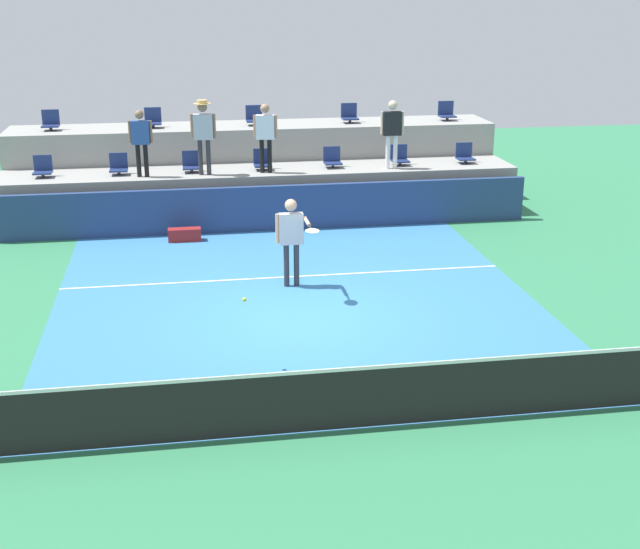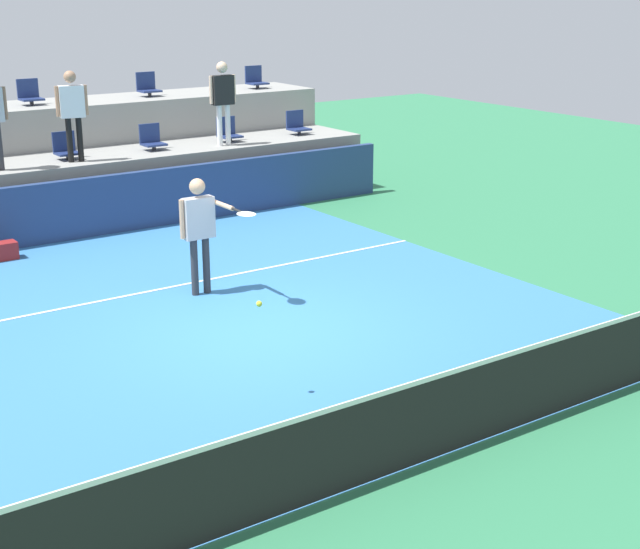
{
  "view_description": "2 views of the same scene",
  "coord_description": "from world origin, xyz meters",
  "px_view_note": "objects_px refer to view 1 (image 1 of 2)",
  "views": [
    {
      "loc": [
        -1.99,
        -14.0,
        5.68
      ],
      "look_at": [
        0.17,
        -0.9,
        1.16
      ],
      "focal_mm": 47.84,
      "sensor_mm": 36.0,
      "label": 1
    },
    {
      "loc": [
        -6.09,
        -10.1,
        4.52
      ],
      "look_at": [
        0.17,
        -1.11,
        1.05
      ],
      "focal_mm": 52.18,
      "sensor_mm": 36.0,
      "label": 2
    }
  ],
  "objects_px": {
    "stadium_chair_upper_far_left": "(51,122)",
    "stadium_chair_upper_left": "(153,119)",
    "stadium_chair_upper_right": "(349,115)",
    "stadium_chair_lower_left": "(119,166)",
    "spectator_with_hat": "(203,129)",
    "spectator_leaning_on_rail": "(141,137)",
    "stadium_chair_lower_mid_left": "(191,163)",
    "stadium_chair_lower_right": "(399,157)",
    "tennis_player": "(292,233)",
    "spectator_in_white": "(265,131)",
    "stadium_chair_upper_far_right": "(447,112)",
    "tennis_ball": "(244,300)",
    "stadium_chair_lower_center": "(262,161)",
    "spectator_in_grey": "(392,128)",
    "stadium_chair_upper_center": "(254,117)",
    "stadium_chair_lower_far_left": "(43,168)",
    "stadium_chair_lower_mid_right": "(332,159)",
    "stadium_chair_lower_far_right": "(465,155)",
    "equipment_bag": "(185,235)"
  },
  "relations": [
    {
      "from": "stadium_chair_lower_far_left",
      "to": "stadium_chair_lower_far_right",
      "type": "bearing_deg",
      "value": 0.0
    },
    {
      "from": "stadium_chair_lower_left",
      "to": "spectator_with_hat",
      "type": "relative_size",
      "value": 0.29
    },
    {
      "from": "stadium_chair_upper_right",
      "to": "spectator_in_grey",
      "type": "bearing_deg",
      "value": -73.16
    },
    {
      "from": "stadium_chair_lower_mid_left",
      "to": "spectator_with_hat",
      "type": "xyz_separation_m",
      "value": [
        0.32,
        -0.38,
        0.92
      ]
    },
    {
      "from": "tennis_player",
      "to": "spectator_leaning_on_rail",
      "type": "bearing_deg",
      "value": 120.76
    },
    {
      "from": "stadium_chair_upper_left",
      "to": "spectator_in_white",
      "type": "xyz_separation_m",
      "value": [
        2.76,
        -2.18,
        -0.04
      ]
    },
    {
      "from": "stadium_chair_lower_center",
      "to": "spectator_leaning_on_rail",
      "type": "bearing_deg",
      "value": -172.61
    },
    {
      "from": "stadium_chair_upper_center",
      "to": "spectator_with_hat",
      "type": "height_order",
      "value": "spectator_with_hat"
    },
    {
      "from": "stadium_chair_lower_left",
      "to": "stadium_chair_upper_far_right",
      "type": "relative_size",
      "value": 1.0
    },
    {
      "from": "stadium_chair_lower_far_left",
      "to": "stadium_chair_lower_right",
      "type": "height_order",
      "value": "same"
    },
    {
      "from": "stadium_chair_upper_center",
      "to": "stadium_chair_upper_far_right",
      "type": "relative_size",
      "value": 1.0
    },
    {
      "from": "stadium_chair_upper_left",
      "to": "stadium_chair_upper_center",
      "type": "bearing_deg",
      "value": 0.0
    },
    {
      "from": "stadium_chair_lower_left",
      "to": "spectator_leaning_on_rail",
      "type": "xyz_separation_m",
      "value": [
        0.6,
        -0.38,
        0.75
      ]
    },
    {
      "from": "stadium_chair_lower_left",
      "to": "spectator_with_hat",
      "type": "xyz_separation_m",
      "value": [
        2.1,
        -0.38,
        0.92
      ]
    },
    {
      "from": "stadium_chair_upper_far_right",
      "to": "spectator_with_hat",
      "type": "relative_size",
      "value": 0.29
    },
    {
      "from": "stadium_chair_lower_left",
      "to": "tennis_player",
      "type": "distance_m",
      "value": 6.49
    },
    {
      "from": "stadium_chair_upper_far_left",
      "to": "stadium_chair_upper_left",
      "type": "relative_size",
      "value": 1.0
    },
    {
      "from": "stadium_chair_lower_mid_right",
      "to": "stadium_chair_lower_mid_left",
      "type": "bearing_deg",
      "value": 180.0
    },
    {
      "from": "tennis_player",
      "to": "stadium_chair_upper_far_right",
      "type": "bearing_deg",
      "value": 53.55
    },
    {
      "from": "stadium_chair_lower_left",
      "to": "spectator_in_grey",
      "type": "bearing_deg",
      "value": -3.23
    },
    {
      "from": "spectator_leaning_on_rail",
      "to": "stadium_chair_lower_left",
      "type": "bearing_deg",
      "value": 147.29
    },
    {
      "from": "spectator_in_white",
      "to": "spectator_in_grey",
      "type": "distance_m",
      "value": 3.2
    },
    {
      "from": "tennis_player",
      "to": "stadium_chair_lower_mid_right",
      "type": "bearing_deg",
      "value": 71.9
    },
    {
      "from": "stadium_chair_upper_far_left",
      "to": "spectator_in_grey",
      "type": "distance_m",
      "value": 8.85
    },
    {
      "from": "stadium_chair_lower_mid_left",
      "to": "stadium_chair_lower_right",
      "type": "xyz_separation_m",
      "value": [
        5.34,
        0.0,
        0.0
      ]
    },
    {
      "from": "spectator_in_grey",
      "to": "spectator_in_white",
      "type": "bearing_deg",
      "value": 180.0
    },
    {
      "from": "stadium_chair_lower_center",
      "to": "tennis_player",
      "type": "distance_m",
      "value": 5.42
    },
    {
      "from": "stadium_chair_lower_mid_right",
      "to": "stadium_chair_upper_left",
      "type": "xyz_separation_m",
      "value": [
        -4.5,
        1.8,
        0.85
      ]
    },
    {
      "from": "stadium_chair_upper_right",
      "to": "tennis_ball",
      "type": "relative_size",
      "value": 7.65
    },
    {
      "from": "spectator_with_hat",
      "to": "tennis_ball",
      "type": "relative_size",
      "value": 26.78
    },
    {
      "from": "stadium_chair_lower_mid_left",
      "to": "stadium_chair_lower_far_right",
      "type": "xyz_separation_m",
      "value": [
        7.11,
        0.0,
        0.0
      ]
    },
    {
      "from": "stadium_chair_upper_far_right",
      "to": "stadium_chair_lower_right",
      "type": "bearing_deg",
      "value": -134.78
    },
    {
      "from": "stadium_chair_lower_far_left",
      "to": "spectator_in_grey",
      "type": "bearing_deg",
      "value": -2.55
    },
    {
      "from": "stadium_chair_lower_far_left",
      "to": "equipment_bag",
      "type": "xyz_separation_m",
      "value": [
        3.32,
        -1.84,
        -1.31
      ]
    },
    {
      "from": "stadium_chair_lower_far_right",
      "to": "stadium_chair_upper_far_left",
      "type": "distance_m",
      "value": 10.83
    },
    {
      "from": "stadium_chair_upper_far_left",
      "to": "stadium_chair_upper_right",
      "type": "bearing_deg",
      "value": 0.0
    },
    {
      "from": "spectator_leaning_on_rail",
      "to": "stadium_chair_lower_far_left",
      "type": "bearing_deg",
      "value": 170.92
    },
    {
      "from": "spectator_leaning_on_rail",
      "to": "tennis_ball",
      "type": "relative_size",
      "value": 23.81
    },
    {
      "from": "stadium_chair_lower_mid_left",
      "to": "stadium_chair_upper_far_left",
      "type": "height_order",
      "value": "stadium_chair_upper_far_left"
    },
    {
      "from": "stadium_chair_lower_mid_left",
      "to": "stadium_chair_upper_right",
      "type": "xyz_separation_m",
      "value": [
        4.37,
        1.8,
        0.85
      ]
    },
    {
      "from": "stadium_chair_lower_far_left",
      "to": "tennis_player",
      "type": "height_order",
      "value": "tennis_player"
    },
    {
      "from": "stadium_chair_lower_left",
      "to": "tennis_ball",
      "type": "relative_size",
      "value": 7.65
    },
    {
      "from": "stadium_chair_lower_mid_left",
      "to": "stadium_chair_upper_right",
      "type": "relative_size",
      "value": 1.0
    },
    {
      "from": "stadium_chair_lower_far_right",
      "to": "stadium_chair_upper_center",
      "type": "relative_size",
      "value": 1.0
    },
    {
      "from": "stadium_chair_upper_far_left",
      "to": "tennis_player",
      "type": "distance_m",
      "value": 9.06
    },
    {
      "from": "stadium_chair_upper_center",
      "to": "equipment_bag",
      "type": "relative_size",
      "value": 0.68
    },
    {
      "from": "stadium_chair_lower_right",
      "to": "spectator_in_white",
      "type": "bearing_deg",
      "value": -173.76
    },
    {
      "from": "stadium_chair_upper_center",
      "to": "spectator_with_hat",
      "type": "xyz_separation_m",
      "value": [
        -1.43,
        -2.18,
        0.07
      ]
    },
    {
      "from": "stadium_chair_lower_far_left",
      "to": "tennis_player",
      "type": "bearing_deg",
      "value": -45.08
    },
    {
      "from": "stadium_chair_upper_far_left",
      "to": "spectator_in_grey",
      "type": "bearing_deg",
      "value": -14.29
    }
  ]
}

